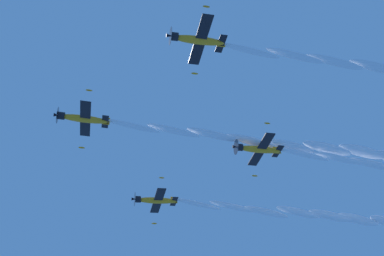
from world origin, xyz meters
name	(u,v)px	position (x,y,z in m)	size (l,w,h in m)	color
airplane_lead	(82,119)	(6.22, 1.26, 61.53)	(8.61, 9.15, 3.71)	orange
airplane_left_wingman	(197,40)	(20.30, -15.94, 61.54)	(8.59, 9.26, 3.75)	orange
airplane_right_wingman	(155,200)	(20.96, 17.31, 63.09)	(8.57, 9.31, 3.89)	orange
airplane_slot_tail	(258,149)	(34.90, 0.58, 61.81)	(8.59, 9.31, 3.70)	orange
smoke_trail_lead	(338,151)	(50.13, 0.14, 65.62)	(62.41, 3.26, 7.73)	white
smoke_trail_right_wingman	(371,221)	(65.12, 16.20, 67.18)	(63.25, 2.96, 7.32)	white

